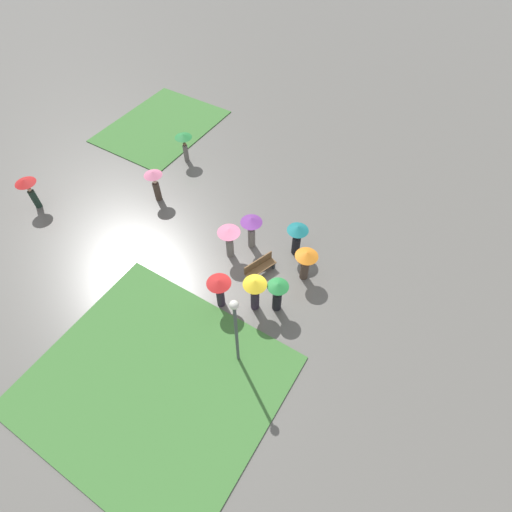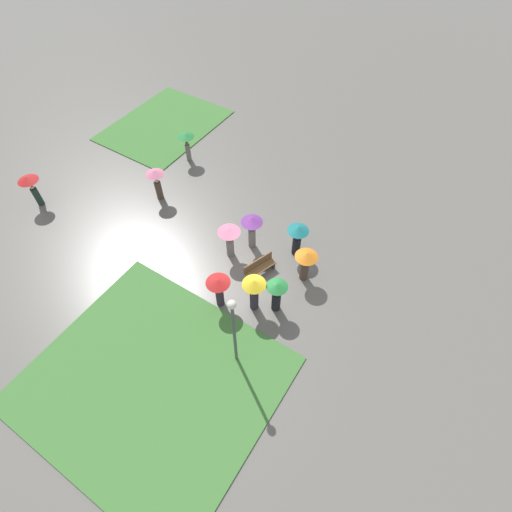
{
  "view_description": "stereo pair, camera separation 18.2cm",
  "coord_description": "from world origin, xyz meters",
  "px_view_note": "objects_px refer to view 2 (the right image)",
  "views": [
    {
      "loc": [
        -9.14,
        -5.74,
        15.02
      ],
      "look_at": [
        0.49,
        0.21,
        0.81
      ],
      "focal_mm": 28.0,
      "sensor_mm": 36.0,
      "label": 1
    },
    {
      "loc": [
        -9.04,
        -5.9,
        15.02
      ],
      "look_at": [
        0.49,
        0.21,
        0.81
      ],
      "focal_mm": 28.0,
      "sensor_mm": 36.0,
      "label": 2
    }
  ],
  "objects_px": {
    "crowd_person_green": "(277,294)",
    "crowd_person_orange": "(306,261)",
    "lone_walker_near_lawn": "(156,180)",
    "crowd_person_red": "(219,288)",
    "crowd_person_teal": "(298,236)",
    "park_bench": "(259,267)",
    "crowd_person_yellow": "(254,289)",
    "lamp_post": "(234,325)",
    "crowd_person_purple": "(252,226)",
    "lone_walker_far_path": "(31,185)",
    "crowd_person_pink": "(229,237)",
    "lone_walker_mid_plaza": "(186,141)"
  },
  "relations": [
    {
      "from": "park_bench",
      "to": "lamp_post",
      "type": "relative_size",
      "value": 0.38
    },
    {
      "from": "park_bench",
      "to": "crowd_person_red",
      "type": "relative_size",
      "value": 0.92
    },
    {
      "from": "crowd_person_red",
      "to": "crowd_person_green",
      "type": "bearing_deg",
      "value": -108.09
    },
    {
      "from": "park_bench",
      "to": "crowd_person_pink",
      "type": "bearing_deg",
      "value": 103.52
    },
    {
      "from": "park_bench",
      "to": "crowd_person_purple",
      "type": "xyz_separation_m",
      "value": [
        1.22,
        1.2,
        0.92
      ]
    },
    {
      "from": "crowd_person_green",
      "to": "crowd_person_red",
      "type": "height_order",
      "value": "crowd_person_green"
    },
    {
      "from": "park_bench",
      "to": "crowd_person_teal",
      "type": "xyz_separation_m",
      "value": [
        1.98,
        -0.82,
        0.77
      ]
    },
    {
      "from": "lone_walker_mid_plaza",
      "to": "lone_walker_near_lawn",
      "type": "bearing_deg",
      "value": -58.2
    },
    {
      "from": "crowd_person_green",
      "to": "crowd_person_orange",
      "type": "distance_m",
      "value": 2.11
    },
    {
      "from": "lone_walker_near_lawn",
      "to": "crowd_person_red",
      "type": "bearing_deg",
      "value": -76.66
    },
    {
      "from": "crowd_person_orange",
      "to": "crowd_person_yellow",
      "type": "height_order",
      "value": "crowd_person_yellow"
    },
    {
      "from": "crowd_person_orange",
      "to": "crowd_person_teal",
      "type": "distance_m",
      "value": 1.5
    },
    {
      "from": "crowd_person_green",
      "to": "crowd_person_yellow",
      "type": "relative_size",
      "value": 0.91
    },
    {
      "from": "crowd_person_pink",
      "to": "lone_walker_mid_plaza",
      "type": "relative_size",
      "value": 1.02
    },
    {
      "from": "park_bench",
      "to": "crowd_person_red",
      "type": "bearing_deg",
      "value": -173.68
    },
    {
      "from": "crowd_person_teal",
      "to": "lone_walker_near_lawn",
      "type": "xyz_separation_m",
      "value": [
        -0.6,
        8.06,
        0.05
      ]
    },
    {
      "from": "park_bench",
      "to": "crowd_person_orange",
      "type": "bearing_deg",
      "value": -44.74
    },
    {
      "from": "crowd_person_purple",
      "to": "lone_walker_mid_plaza",
      "type": "distance_m",
      "value": 7.68
    },
    {
      "from": "crowd_person_pink",
      "to": "crowd_person_teal",
      "type": "height_order",
      "value": "crowd_person_teal"
    },
    {
      "from": "crowd_person_green",
      "to": "lone_walker_near_lawn",
      "type": "xyz_separation_m",
      "value": [
        2.59,
        8.84,
        0.18
      ]
    },
    {
      "from": "crowd_person_teal",
      "to": "lone_walker_far_path",
      "type": "xyz_separation_m",
      "value": [
        -4.41,
        13.15,
        0.1
      ]
    },
    {
      "from": "lone_walker_near_lawn",
      "to": "crowd_person_green",
      "type": "bearing_deg",
      "value": -64.1
    },
    {
      "from": "crowd_person_green",
      "to": "crowd_person_red",
      "type": "bearing_deg",
      "value": -110.49
    },
    {
      "from": "crowd_person_pink",
      "to": "crowd_person_red",
      "type": "xyz_separation_m",
      "value": [
        -2.51,
        -1.21,
        -0.06
      ]
    },
    {
      "from": "crowd_person_pink",
      "to": "crowd_person_red",
      "type": "bearing_deg",
      "value": 39.15
    },
    {
      "from": "lamp_post",
      "to": "lone_walker_far_path",
      "type": "bearing_deg",
      "value": 83.26
    },
    {
      "from": "lone_walker_far_path",
      "to": "lone_walker_mid_plaza",
      "type": "relative_size",
      "value": 1.03
    },
    {
      "from": "crowd_person_yellow",
      "to": "lone_walker_far_path",
      "type": "xyz_separation_m",
      "value": [
        -0.77,
        13.11,
        -0.06
      ]
    },
    {
      "from": "lamp_post",
      "to": "crowd_person_red",
      "type": "xyz_separation_m",
      "value": [
        1.76,
        2.05,
        -1.52
      ]
    },
    {
      "from": "park_bench",
      "to": "crowd_person_teal",
      "type": "height_order",
      "value": "crowd_person_teal"
    },
    {
      "from": "crowd_person_orange",
      "to": "lone_walker_far_path",
      "type": "bearing_deg",
      "value": -5.55
    },
    {
      "from": "lone_walker_mid_plaza",
      "to": "crowd_person_green",
      "type": "bearing_deg",
      "value": -12.74
    },
    {
      "from": "crowd_person_pink",
      "to": "crowd_person_red",
      "type": "height_order",
      "value": "crowd_person_pink"
    },
    {
      "from": "crowd_person_orange",
      "to": "lone_walker_mid_plaza",
      "type": "relative_size",
      "value": 0.99
    },
    {
      "from": "crowd_person_orange",
      "to": "crowd_person_pink",
      "type": "height_order",
      "value": "crowd_person_pink"
    },
    {
      "from": "lamp_post",
      "to": "lone_walker_near_lawn",
      "type": "bearing_deg",
      "value": 58.04
    },
    {
      "from": "park_bench",
      "to": "crowd_person_yellow",
      "type": "height_order",
      "value": "crowd_person_yellow"
    },
    {
      "from": "lamp_post",
      "to": "lone_walker_far_path",
      "type": "distance_m",
      "value": 13.99
    },
    {
      "from": "crowd_person_purple",
      "to": "lone_walker_far_path",
      "type": "bearing_deg",
      "value": -84.5
    },
    {
      "from": "crowd_person_teal",
      "to": "crowd_person_pink",
      "type": "bearing_deg",
      "value": -126.08
    },
    {
      "from": "crowd_person_yellow",
      "to": "crowd_person_purple",
      "type": "bearing_deg",
      "value": -152.76
    },
    {
      "from": "crowd_person_yellow",
      "to": "lone_walker_near_lawn",
      "type": "xyz_separation_m",
      "value": [
        3.04,
        8.02,
        -0.11
      ]
    },
    {
      "from": "crowd_person_teal",
      "to": "lone_walker_mid_plaza",
      "type": "bearing_deg",
      "value": -178.52
    },
    {
      "from": "lamp_post",
      "to": "lone_walker_mid_plaza",
      "type": "xyz_separation_m",
      "value": [
        8.88,
        9.49,
        -1.43
      ]
    },
    {
      "from": "crowd_person_red",
      "to": "lone_walker_far_path",
      "type": "relative_size",
      "value": 0.96
    },
    {
      "from": "crowd_person_teal",
      "to": "park_bench",
      "type": "bearing_deg",
      "value": -93.2
    },
    {
      "from": "lamp_post",
      "to": "lone_walker_mid_plaza",
      "type": "height_order",
      "value": "lamp_post"
    },
    {
      "from": "park_bench",
      "to": "crowd_person_red",
      "type": "height_order",
      "value": "crowd_person_red"
    },
    {
      "from": "crowd_person_green",
      "to": "lone_walker_near_lawn",
      "type": "height_order",
      "value": "lone_walker_near_lawn"
    },
    {
      "from": "crowd_person_orange",
      "to": "crowd_person_red",
      "type": "xyz_separation_m",
      "value": [
        -3.19,
        2.4,
        -0.01
      ]
    }
  ]
}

